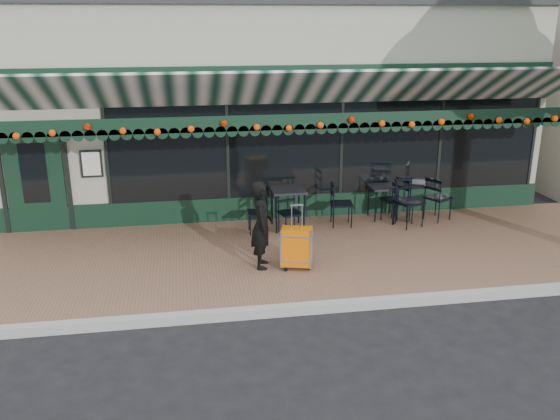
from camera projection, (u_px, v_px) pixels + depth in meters
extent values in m
plane|color=black|center=(317.00, 310.00, 9.04)|extent=(80.00, 80.00, 0.00)
cube|color=brown|center=(293.00, 256.00, 10.89)|extent=(18.00, 4.00, 0.15)
cube|color=#9E9E99|center=(318.00, 308.00, 8.94)|extent=(18.00, 0.16, 0.15)
cube|color=#A7A491|center=(252.00, 96.00, 15.85)|extent=(12.00, 8.00, 4.50)
cube|color=black|center=(332.00, 147.00, 12.45)|extent=(9.20, 0.04, 2.00)
cube|color=black|center=(35.00, 178.00, 11.64)|extent=(1.10, 0.07, 2.20)
cube|color=silver|center=(91.00, 164.00, 11.70)|extent=(0.42, 0.04, 0.55)
cube|color=black|center=(288.00, 122.00, 10.64)|extent=(12.00, 0.03, 0.28)
cylinder|color=#FF5B08|center=(289.00, 124.00, 10.59)|extent=(11.60, 0.12, 0.12)
imported|color=black|center=(262.00, 225.00, 10.01)|extent=(0.43, 0.60, 1.52)
cube|color=#DA6306|center=(297.00, 247.00, 10.04)|extent=(0.56, 0.40, 0.66)
cube|color=black|center=(296.00, 266.00, 10.15)|extent=(0.56, 0.40, 0.07)
cube|color=silver|center=(297.00, 217.00, 9.87)|extent=(0.22, 0.09, 0.41)
cube|color=black|center=(384.00, 187.00, 12.52)|extent=(0.58, 0.58, 0.04)
cylinder|color=black|center=(376.00, 207.00, 12.37)|extent=(0.03, 0.03, 0.67)
cylinder|color=black|center=(398.00, 206.00, 12.44)|extent=(0.03, 0.03, 0.67)
cylinder|color=black|center=(369.00, 200.00, 12.82)|extent=(0.03, 0.03, 0.67)
cylinder|color=black|center=(390.00, 199.00, 12.89)|extent=(0.03, 0.03, 0.67)
cube|color=black|center=(288.00, 190.00, 11.88)|extent=(0.67, 0.67, 0.04)
cylinder|color=black|center=(276.00, 215.00, 11.70)|extent=(0.03, 0.03, 0.78)
cylinder|color=black|center=(304.00, 213.00, 11.79)|extent=(0.03, 0.03, 0.78)
cylinder|color=black|center=(272.00, 206.00, 12.23)|extent=(0.03, 0.03, 0.78)
cylinder|color=black|center=(299.00, 205.00, 12.31)|extent=(0.03, 0.03, 0.78)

